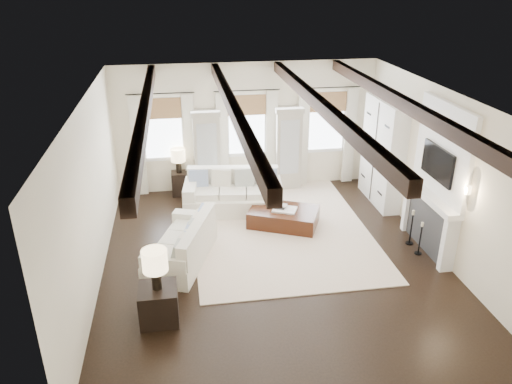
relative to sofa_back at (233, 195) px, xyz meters
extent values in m
plane|color=black|center=(0.51, -2.40, -0.38)|extent=(7.50, 7.50, 0.00)
cube|color=white|center=(0.51, 1.35, 1.22)|extent=(6.50, 0.04, 3.20)
cube|color=white|center=(0.51, -6.15, 1.22)|extent=(6.50, 0.04, 3.20)
cube|color=white|center=(-2.74, -2.40, 1.22)|extent=(0.04, 7.50, 3.20)
cube|color=white|center=(3.76, -2.40, 1.22)|extent=(0.04, 7.50, 3.20)
cube|color=white|center=(0.51, -2.40, 2.82)|extent=(6.50, 7.50, 0.04)
cube|color=black|center=(-1.69, -2.40, 2.70)|extent=(0.16, 7.40, 0.22)
cube|color=black|center=(-0.24, -2.40, 2.70)|extent=(0.16, 7.40, 0.22)
cube|color=black|center=(1.26, -2.40, 2.70)|extent=(0.16, 7.40, 0.22)
cube|color=black|center=(2.71, -2.40, 2.70)|extent=(0.16, 7.40, 0.22)
cube|color=white|center=(-1.54, 1.32, 1.27)|extent=(0.90, 0.03, 1.45)
cube|color=olive|center=(-1.54, 1.26, 1.80)|extent=(0.94, 0.04, 0.50)
cube|color=silver|center=(-2.16, 1.22, 0.89)|extent=(0.28, 0.08, 2.50)
cube|color=silver|center=(-0.92, 1.22, 0.89)|extent=(0.28, 0.08, 2.50)
cylinder|color=black|center=(-1.54, 1.21, 2.17)|extent=(1.60, 0.02, 0.02)
cube|color=white|center=(0.51, 1.32, 1.27)|extent=(0.90, 0.03, 1.45)
cube|color=olive|center=(0.51, 1.26, 1.80)|extent=(0.94, 0.04, 0.50)
cube|color=silver|center=(-0.11, 1.22, 0.89)|extent=(0.28, 0.08, 2.50)
cube|color=silver|center=(1.13, 1.22, 0.89)|extent=(0.28, 0.08, 2.50)
cylinder|color=black|center=(0.51, 1.21, 2.17)|extent=(1.60, 0.02, 0.02)
cube|color=white|center=(2.56, 1.32, 1.27)|extent=(0.90, 0.03, 1.45)
cube|color=olive|center=(2.56, 1.26, 1.80)|extent=(0.94, 0.04, 0.50)
cube|color=silver|center=(1.94, 1.22, 0.89)|extent=(0.28, 0.08, 2.50)
cube|color=silver|center=(3.18, 1.22, 0.89)|extent=(0.28, 0.08, 2.50)
cylinder|color=black|center=(2.56, 1.21, 2.17)|extent=(1.60, 0.02, 0.02)
cube|color=#B8B1A0|center=(-0.51, 1.13, 0.62)|extent=(0.64, 0.38, 2.00)
cube|color=#B2B7BA|center=(-0.51, 0.93, 0.77)|extent=(0.48, 0.02, 1.40)
cube|color=#B8B1A0|center=(-0.51, 1.13, 1.68)|extent=(0.70, 0.42, 0.12)
cube|color=#B8B1A0|center=(1.54, 1.13, 0.62)|extent=(0.64, 0.38, 2.00)
cube|color=#B2B7BA|center=(1.54, 0.93, 0.77)|extent=(0.48, 0.02, 1.40)
cube|color=#B8B1A0|center=(1.54, 1.13, 1.68)|extent=(0.70, 0.42, 0.12)
cube|color=#28292B|center=(3.67, -2.40, 0.17)|extent=(0.18, 1.50, 1.10)
cube|color=black|center=(3.64, -2.40, 0.02)|extent=(0.10, 0.90, 0.70)
cube|color=white|center=(3.63, -3.22, 0.17)|extent=(0.26, 0.14, 1.10)
cube|color=white|center=(3.63, -1.58, 0.17)|extent=(0.26, 0.14, 1.10)
cube|color=white|center=(3.60, -2.40, 0.78)|extent=(0.32, 1.90, 0.12)
cube|color=white|center=(3.71, -2.40, 1.72)|extent=(0.10, 1.90, 1.80)
cube|color=black|center=(3.64, -2.40, 1.47)|extent=(0.07, 1.10, 0.64)
cylinder|color=#FFD899|center=(3.66, -3.45, 1.37)|extent=(0.10, 0.10, 0.14)
cube|color=silver|center=(3.56, -0.05, 0.87)|extent=(0.40, 1.70, 2.50)
cube|color=black|center=(3.35, -0.05, 0.87)|extent=(0.01, 0.02, 2.40)
cube|color=beige|center=(0.88, -1.11, -0.37)|extent=(3.75, 5.01, 0.02)
cube|color=white|center=(-0.01, -0.07, -0.17)|extent=(2.35, 1.29, 0.43)
cube|color=white|center=(0.04, 0.32, 0.31)|extent=(2.15, 0.50, 0.53)
cube|color=white|center=(-0.98, 0.05, 0.18)|extent=(0.40, 0.99, 0.28)
cube|color=white|center=(0.97, -0.19, 0.18)|extent=(0.40, 0.99, 0.28)
cube|color=white|center=(-0.63, -0.04, 0.12)|extent=(0.67, 0.71, 0.15)
cube|color=white|center=(-0.02, -0.12, 0.12)|extent=(0.67, 0.71, 0.15)
cube|color=white|center=(0.60, -0.20, 0.12)|extent=(0.67, 0.71, 0.15)
cube|color=#778AB4|center=(-0.78, 0.24, 0.34)|extent=(0.47, 0.29, 0.47)
cube|color=silver|center=(-0.25, 0.17, 0.34)|extent=(0.47, 0.29, 0.47)
cube|color=beige|center=(0.28, 0.10, 0.34)|extent=(0.47, 0.29, 0.47)
cube|color=#778AB4|center=(0.81, 0.04, 0.34)|extent=(0.47, 0.29, 0.47)
cube|color=white|center=(-1.26, -2.11, -0.19)|extent=(1.52, 2.18, 0.38)
cube|color=white|center=(-0.93, -2.23, 0.23)|extent=(0.83, 1.86, 0.47)
cube|color=white|center=(-0.97, -1.29, 0.12)|extent=(0.89, 0.52, 0.25)
cube|color=white|center=(-1.55, -2.93, 0.12)|extent=(0.89, 0.52, 0.25)
cube|color=white|center=(-1.12, -1.58, 0.06)|extent=(0.71, 0.69, 0.13)
cube|color=white|center=(-1.30, -2.09, 0.06)|extent=(0.71, 0.69, 0.13)
cube|color=white|center=(-1.49, -2.61, 0.06)|extent=(0.71, 0.69, 0.13)
cube|color=#778AB4|center=(-0.85, -1.50, 0.26)|extent=(0.33, 0.44, 0.41)
cube|color=silver|center=(-0.94, -1.77, 0.26)|extent=(0.33, 0.44, 0.41)
cube|color=beige|center=(-1.04, -2.04, 0.26)|extent=(0.33, 0.44, 0.41)
cube|color=#778AB4|center=(-1.13, -2.31, 0.26)|extent=(0.33, 0.44, 0.41)
cube|color=silver|center=(-1.23, -2.57, 0.26)|extent=(0.33, 0.44, 0.41)
cube|color=beige|center=(-1.32, -2.84, 0.26)|extent=(0.33, 0.44, 0.41)
cube|color=black|center=(1.01, -0.96, -0.19)|extent=(1.71, 1.44, 0.38)
cube|color=white|center=(1.02, -1.00, 0.02)|extent=(0.61, 0.55, 0.04)
cube|color=#262628|center=(0.91, -0.92, 0.06)|extent=(0.32, 0.29, 0.04)
cube|color=beige|center=(0.97, -0.94, 0.10)|extent=(0.27, 0.25, 0.03)
cube|color=black|center=(-1.65, -3.86, -0.08)|extent=(0.61, 0.61, 0.61)
cylinder|color=black|center=(-1.65, -3.86, 0.39)|extent=(0.15, 0.15, 0.33)
cylinder|color=#F9D89E|center=(-1.65, -3.86, 0.73)|extent=(0.40, 0.40, 0.35)
cube|color=black|center=(-1.22, 1.09, -0.09)|extent=(0.40, 0.40, 0.60)
cylinder|color=black|center=(-1.22, 1.09, 0.36)|extent=(0.14, 0.14, 0.30)
cylinder|color=#F9D89E|center=(-1.22, 1.09, 0.67)|extent=(0.36, 0.36, 0.32)
cylinder|color=black|center=(3.41, -2.58, -0.37)|extent=(0.14, 0.14, 0.02)
cylinder|color=black|center=(3.41, -2.58, -0.07)|extent=(0.03, 0.03, 0.62)
cylinder|color=beige|center=(3.41, -2.58, 0.28)|extent=(0.05, 0.05, 0.09)
cylinder|color=black|center=(3.41, -2.17, -0.37)|extent=(0.16, 0.16, 0.02)
cylinder|color=black|center=(3.41, -2.17, -0.04)|extent=(0.03, 0.03, 0.68)
cylinder|color=beige|center=(3.41, -2.17, 0.33)|extent=(0.06, 0.06, 0.10)
camera|label=1|loc=(-1.14, -10.57, 4.80)|focal=35.00mm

